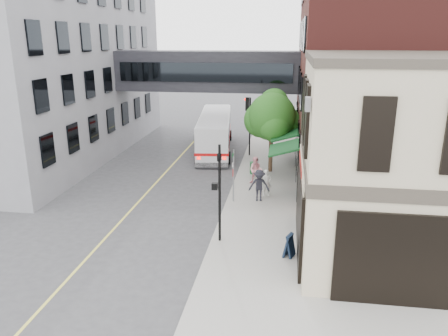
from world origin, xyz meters
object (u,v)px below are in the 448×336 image
(pedestrian_a, at_px, (267,183))
(newspaper_box, at_px, (253,168))
(sandwich_board, at_px, (289,245))
(pedestrian_b, at_px, (256,170))
(bus, at_px, (215,131))
(pedestrian_c, at_px, (259,185))

(pedestrian_a, bearing_deg, newspaper_box, 83.00)
(newspaper_box, xyz_separation_m, sandwich_board, (2.46, -11.33, 0.09))
(pedestrian_b, height_order, sandwich_board, pedestrian_b)
(pedestrian_a, relative_size, sandwich_board, 1.57)
(pedestrian_b, xyz_separation_m, newspaper_box, (-0.33, 2.05, -0.47))
(bus, bearing_deg, sandwich_board, -70.87)
(bus, xyz_separation_m, newspaper_box, (3.67, -6.35, -1.09))
(pedestrian_b, relative_size, pedestrian_c, 0.96)
(bus, distance_m, pedestrian_c, 12.19)
(bus, bearing_deg, pedestrian_b, -64.51)
(pedestrian_c, height_order, newspaper_box, pedestrian_c)
(sandwich_board, bearing_deg, pedestrian_c, 127.18)
(pedestrian_a, xyz_separation_m, pedestrian_b, (-0.78, 2.07, 0.09))
(pedestrian_b, relative_size, newspaper_box, 2.15)
(pedestrian_a, xyz_separation_m, newspaper_box, (-1.11, 4.13, -0.38))
(newspaper_box, bearing_deg, sandwich_board, -90.66)
(pedestrian_a, height_order, pedestrian_c, pedestrian_c)
(pedestrian_a, height_order, newspaper_box, pedestrian_a)
(bus, xyz_separation_m, sandwich_board, (6.13, -17.68, -1.00))
(bus, distance_m, pedestrian_a, 11.54)
(pedestrian_a, bearing_deg, pedestrian_c, -135.57)
(bus, distance_m, pedestrian_b, 9.33)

